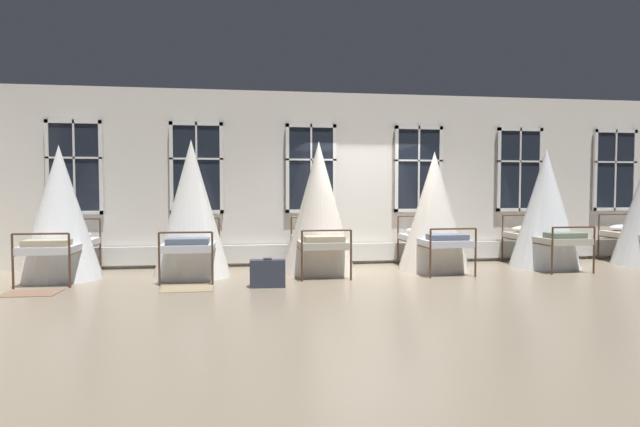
{
  "coord_description": "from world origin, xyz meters",
  "views": [
    {
      "loc": [
        -2.65,
        -9.64,
        1.58
      ],
      "look_at": [
        -1.12,
        0.26,
        1.1
      ],
      "focal_mm": 30.41,
      "sensor_mm": 36.0,
      "label": 1
    }
  ],
  "objects_px": {
    "cot_first": "(60,214)",
    "cot_fourth": "(434,213)",
    "cot_fifth": "(545,210)",
    "suitcase_dark": "(268,273)",
    "cot_second": "(192,210)",
    "cot_third": "(319,209)"
  },
  "relations": [
    {
      "from": "cot_first",
      "to": "cot_fourth",
      "type": "xyz_separation_m",
      "value": [
        6.76,
        -0.01,
        -0.02
      ]
    },
    {
      "from": "cot_fourth",
      "to": "cot_fifth",
      "type": "xyz_separation_m",
      "value": [
        2.33,
        0.03,
        0.04
      ]
    },
    {
      "from": "cot_fifth",
      "to": "suitcase_dark",
      "type": "xyz_separation_m",
      "value": [
        -5.59,
        -1.37,
        -0.92
      ]
    },
    {
      "from": "cot_first",
      "to": "suitcase_dark",
      "type": "distance_m",
      "value": 3.86
    },
    {
      "from": "cot_first",
      "to": "cot_fifth",
      "type": "bearing_deg",
      "value": -88.8
    },
    {
      "from": "cot_fourth",
      "to": "cot_fifth",
      "type": "relative_size",
      "value": 0.96
    },
    {
      "from": "cot_fifth",
      "to": "cot_fourth",
      "type": "bearing_deg",
      "value": 90.06
    },
    {
      "from": "cot_second",
      "to": "cot_third",
      "type": "relative_size",
      "value": 1.0
    },
    {
      "from": "cot_first",
      "to": "cot_third",
      "type": "height_order",
      "value": "cot_third"
    },
    {
      "from": "cot_first",
      "to": "cot_fourth",
      "type": "distance_m",
      "value": 6.76
    },
    {
      "from": "cot_first",
      "to": "suitcase_dark",
      "type": "bearing_deg",
      "value": -110.07
    },
    {
      "from": "cot_third",
      "to": "cot_second",
      "type": "bearing_deg",
      "value": 91.76
    },
    {
      "from": "cot_second",
      "to": "cot_fourth",
      "type": "xyz_separation_m",
      "value": [
        4.53,
        0.06,
        -0.08
      ]
    },
    {
      "from": "cot_fifth",
      "to": "suitcase_dark",
      "type": "relative_size",
      "value": 4.11
    },
    {
      "from": "cot_first",
      "to": "cot_third",
      "type": "distance_m",
      "value": 4.52
    },
    {
      "from": "cot_first",
      "to": "cot_fifth",
      "type": "relative_size",
      "value": 0.98
    },
    {
      "from": "cot_third",
      "to": "cot_fifth",
      "type": "xyz_separation_m",
      "value": [
        4.57,
        0.02,
        -0.04
      ]
    },
    {
      "from": "cot_first",
      "to": "cot_second",
      "type": "height_order",
      "value": "cot_second"
    },
    {
      "from": "cot_second",
      "to": "cot_fifth",
      "type": "bearing_deg",
      "value": -87.56
    },
    {
      "from": "cot_first",
      "to": "suitcase_dark",
      "type": "xyz_separation_m",
      "value": [
        3.5,
        -1.36,
        -0.91
      ]
    },
    {
      "from": "cot_third",
      "to": "suitcase_dark",
      "type": "relative_size",
      "value": 4.25
    },
    {
      "from": "cot_second",
      "to": "cot_third",
      "type": "height_order",
      "value": "cot_third"
    }
  ]
}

